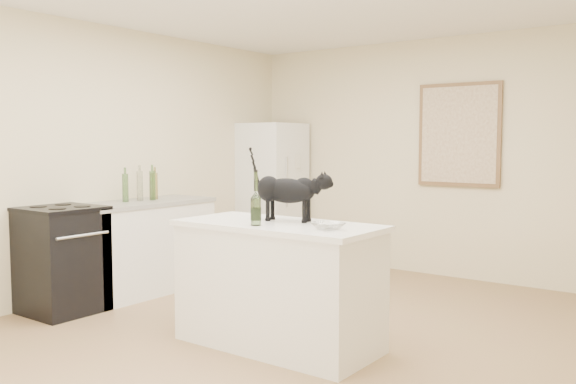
{
  "coord_description": "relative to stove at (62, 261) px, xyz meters",
  "views": [
    {
      "loc": [
        2.76,
        -3.69,
        1.48
      ],
      "look_at": [
        0.15,
        -0.15,
        1.12
      ],
      "focal_mm": 38.64,
      "sensor_mm": 36.0,
      "label": 1
    }
  ],
  "objects": [
    {
      "name": "floor",
      "position": [
        1.95,
        0.6,
        -0.45
      ],
      "size": [
        5.5,
        5.5,
        0.0
      ],
      "primitive_type": "plane",
      "color": "#916A4D",
      "rests_on": "ground"
    },
    {
      "name": "wall_back",
      "position": [
        1.95,
        3.35,
        0.85
      ],
      "size": [
        4.5,
        0.0,
        4.5
      ],
      "primitive_type": "plane",
      "rotation": [
        1.57,
        0.0,
        0.0
      ],
      "color": "beige",
      "rests_on": "ground"
    },
    {
      "name": "wall_left",
      "position": [
        -0.3,
        0.6,
        0.85
      ],
      "size": [
        0.0,
        5.5,
        5.5
      ],
      "primitive_type": "plane",
      "rotation": [
        1.57,
        0.0,
        1.57
      ],
      "color": "beige",
      "rests_on": "ground"
    },
    {
      "name": "island_base",
      "position": [
        2.05,
        0.4,
        -0.02
      ],
      "size": [
        1.44,
        0.67,
        0.86
      ],
      "primitive_type": "cube",
      "color": "white",
      "rests_on": "floor"
    },
    {
      "name": "island_top",
      "position": [
        2.05,
        0.4,
        0.43
      ],
      "size": [
        1.5,
        0.7,
        0.04
      ],
      "primitive_type": "cube",
      "color": "white",
      "rests_on": "island_base"
    },
    {
      "name": "left_cabinets",
      "position": [
        0.0,
        0.9,
        -0.02
      ],
      "size": [
        0.6,
        1.4,
        0.86
      ],
      "primitive_type": "cube",
      "color": "white",
      "rests_on": "floor"
    },
    {
      "name": "left_countertop",
      "position": [
        0.0,
        0.9,
        0.43
      ],
      "size": [
        0.62,
        1.44,
        0.04
      ],
      "primitive_type": "cube",
      "color": "gray",
      "rests_on": "left_cabinets"
    },
    {
      "name": "stove",
      "position": [
        0.0,
        0.0,
        0.0
      ],
      "size": [
        0.6,
        0.6,
        0.9
      ],
      "primitive_type": "cube",
      "color": "black",
      "rests_on": "floor"
    },
    {
      "name": "fridge",
      "position": [
        0.0,
        2.95,
        0.4
      ],
      "size": [
        0.68,
        0.68,
        1.7
      ],
      "primitive_type": "cube",
      "color": "white",
      "rests_on": "floor"
    },
    {
      "name": "artwork_frame",
      "position": [
        2.25,
        3.32,
        1.1
      ],
      "size": [
        0.9,
        0.03,
        1.1
      ],
      "primitive_type": "cube",
      "color": "brown",
      "rests_on": "wall_back"
    },
    {
      "name": "artwork_canvas",
      "position": [
        2.25,
        3.3,
        1.1
      ],
      "size": [
        0.82,
        0.0,
        1.02
      ],
      "primitive_type": "cube",
      "color": "beige",
      "rests_on": "wall_back"
    },
    {
      "name": "black_cat",
      "position": [
        2.05,
        0.51,
        0.65
      ],
      "size": [
        0.6,
        0.3,
        0.4
      ],
      "primitive_type": null,
      "rotation": [
        0.0,
        0.0,
        0.24
      ],
      "color": "black",
      "rests_on": "island_top"
    },
    {
      "name": "wine_bottle",
      "position": [
        2.01,
        0.19,
        0.62
      ],
      "size": [
        0.07,
        0.07,
        0.34
      ],
      "primitive_type": "cylinder",
      "rotation": [
        0.0,
        0.0,
        -0.03
      ],
      "color": "#355522",
      "rests_on": "island_top"
    },
    {
      "name": "glass_bowl",
      "position": [
        2.53,
        0.31,
        0.47
      ],
      "size": [
        0.25,
        0.25,
        0.05
      ],
      "primitive_type": "imported",
      "rotation": [
        0.0,
        0.0,
        -0.24
      ],
      "color": "white",
      "rests_on": "island_top"
    },
    {
      "name": "fridge_paper",
      "position": [
        0.34,
        2.99,
        0.79
      ],
      "size": [
        0.06,
        0.12,
        0.17
      ],
      "primitive_type": "cube",
      "rotation": [
        0.0,
        0.0,
        -0.42
      ],
      "color": "beige",
      "rests_on": "fridge"
    },
    {
      "name": "counter_bottle_cluster",
      "position": [
        -0.02,
        0.93,
        0.59
      ],
      "size": [
        0.12,
        0.41,
        0.29
      ],
      "color": "#1F531C",
      "rests_on": "left_countertop"
    }
  ]
}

